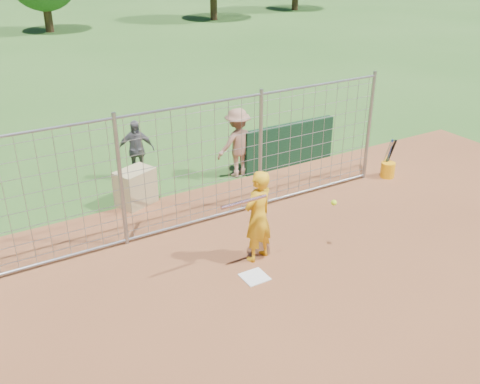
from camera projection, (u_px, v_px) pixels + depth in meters
ground at (249, 272)px, 9.36m from camera, size 100.00×100.00×0.00m
infield_dirt at (367, 383)px, 7.04m from camera, size 18.00×18.00×0.00m
home_plate at (255, 277)px, 9.20m from camera, size 0.43×0.43×0.02m
dugout_wall at (289, 145)px, 13.48m from camera, size 2.60×0.20×1.10m
batter at (258, 216)px, 9.39m from camera, size 0.72×0.57×1.73m
bystander_b at (136, 150)px, 12.65m from camera, size 0.93×0.63×1.47m
bystander_c at (238, 143)px, 12.76m from camera, size 1.14×0.72×1.69m
equipment_bin at (135, 187)px, 11.56m from camera, size 0.95×0.81×0.80m
equipment_in_play at (267, 202)px, 8.93m from camera, size 2.19×0.36×0.42m
bucket_with_bats at (388, 168)px, 12.93m from camera, size 0.34×0.38×0.97m
backstop_fence at (195, 167)px, 10.37m from camera, size 9.08×0.08×2.60m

